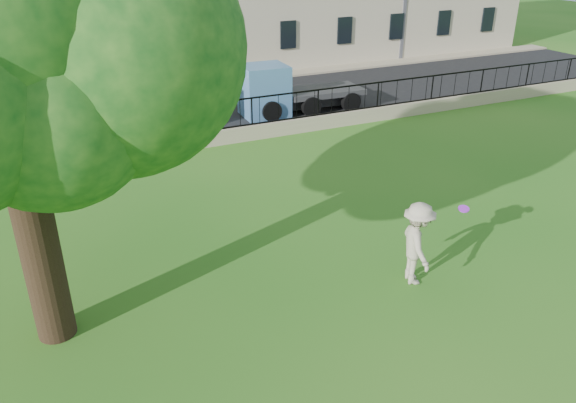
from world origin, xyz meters
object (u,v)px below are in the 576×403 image
blue_truck (299,87)px  man (417,244)px  white_van (139,105)px  frisbee (464,209)px

blue_truck → man: bearing=-102.5°
man → white_van: white_van is taller
man → frisbee: bearing=-63.1°
white_van → blue_truck: size_ratio=0.91×
man → white_van: bearing=31.6°
man → blue_truck: (4.00, 14.00, 0.13)m
frisbee → blue_truck: 14.02m
man → frisbee: (1.50, 0.21, 0.49)m
white_van → blue_truck: bearing=2.3°
frisbee → blue_truck: (2.50, 13.79, -0.36)m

